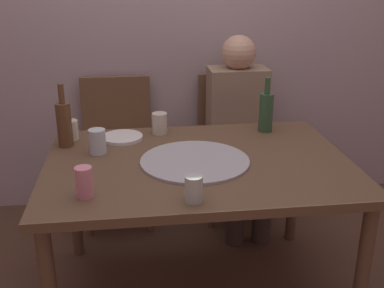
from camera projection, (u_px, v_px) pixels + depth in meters
name	position (u px, v px, depth m)	size (l,w,h in m)	color
back_wall	(173.00, 9.00, 2.98)	(6.00, 0.10, 2.60)	#B29EA3
dining_table	(198.00, 175.00, 2.17)	(1.38, 0.98, 0.73)	brown
pizza_tray	(195.00, 161.00, 2.12)	(0.49, 0.49, 0.01)	#ADADB2
wine_bottle	(64.00, 123.00, 2.27)	(0.07, 0.07, 0.31)	brown
beer_bottle	(266.00, 111.00, 2.48)	(0.07, 0.07, 0.29)	#2D5133
tumbler_near	(160.00, 123.00, 2.47)	(0.08, 0.08, 0.11)	beige
tumbler_far	(194.00, 189.00, 1.75)	(0.07, 0.07, 0.10)	#B7C6BC
wine_glass	(97.00, 141.00, 2.20)	(0.08, 0.08, 0.12)	silver
short_glass	(71.00, 130.00, 2.38)	(0.08, 0.08, 0.10)	beige
soda_can	(84.00, 182.00, 1.78)	(0.07, 0.07, 0.12)	pink
plate_stack	(122.00, 137.00, 2.40)	(0.21, 0.21, 0.02)	white
chair_left	(118.00, 140.00, 2.99)	(0.44, 0.44, 0.90)	brown
chair_right	(234.00, 135.00, 3.09)	(0.44, 0.44, 0.90)	brown
guest_in_sweater	(240.00, 124.00, 2.90)	(0.36, 0.56, 1.17)	#937A60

